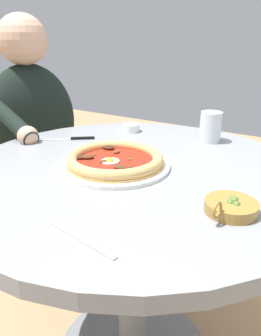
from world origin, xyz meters
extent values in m
cylinder|color=gray|center=(0.00, 0.00, 0.70)|extent=(0.96, 0.96, 0.04)
cylinder|color=gray|center=(0.00, 0.00, 0.35)|extent=(0.09, 0.09, 0.66)
cylinder|color=white|center=(-0.03, 0.04, 0.72)|extent=(0.30, 0.30, 0.01)
cylinder|color=tan|center=(-0.03, 0.04, 0.73)|extent=(0.26, 0.26, 0.01)
torus|color=tan|center=(-0.03, 0.04, 0.74)|extent=(0.26, 0.26, 0.03)
cylinder|color=#A82314|center=(-0.03, 0.04, 0.73)|extent=(0.24, 0.24, 0.00)
cylinder|color=white|center=(-0.05, 0.04, 0.74)|extent=(0.05, 0.05, 0.00)
ellipsoid|color=yellow|center=(-0.05, 0.04, 0.74)|extent=(0.02, 0.02, 0.02)
ellipsoid|color=#3D2314|center=(-0.06, -0.03, 0.74)|extent=(0.03, 0.03, 0.01)
ellipsoid|color=#3D2314|center=(0.04, 0.11, 0.74)|extent=(0.03, 0.04, 0.01)
ellipsoid|color=#4C2D19|center=(-0.07, -0.01, 0.74)|extent=(0.03, 0.04, 0.01)
ellipsoid|color=#4C2D19|center=(-0.06, 0.06, 0.74)|extent=(0.03, 0.02, 0.01)
ellipsoid|color=#3D2314|center=(-0.07, 0.12, 0.74)|extent=(0.03, 0.02, 0.01)
ellipsoid|color=brown|center=(0.02, 0.07, 0.74)|extent=(0.02, 0.02, 0.01)
ellipsoid|color=#4C2D19|center=(-0.06, 0.11, 0.74)|extent=(0.04, 0.04, 0.01)
ellipsoid|color=#2D6B28|center=(-0.01, 0.01, 0.74)|extent=(0.01, 0.01, 0.00)
ellipsoid|color=#2D6B28|center=(-0.08, 0.13, 0.74)|extent=(0.01, 0.01, 0.00)
ellipsoid|color=#2D6B28|center=(-0.03, 0.11, 0.74)|extent=(0.01, 0.01, 0.00)
cylinder|color=silver|center=(0.33, -0.09, 0.76)|extent=(0.07, 0.07, 0.10)
cylinder|color=silver|center=(0.33, -0.09, 0.74)|extent=(0.06, 0.06, 0.05)
cube|color=silver|center=(0.06, 0.36, 0.72)|extent=(0.09, 0.10, 0.00)
cube|color=black|center=(0.12, 0.28, 0.72)|extent=(0.06, 0.07, 0.01)
cylinder|color=white|center=(0.29, 0.19, 0.73)|extent=(0.06, 0.06, 0.03)
cylinder|color=olive|center=(0.29, 0.19, 0.74)|extent=(0.05, 0.05, 0.01)
cylinder|color=olive|center=(-0.10, -0.30, 0.73)|extent=(0.11, 0.11, 0.02)
torus|color=olive|center=(-0.16, -0.29, 0.75)|extent=(0.03, 0.01, 0.03)
ellipsoid|color=#516B2D|center=(-0.11, -0.31, 0.74)|extent=(0.02, 0.02, 0.02)
ellipsoid|color=#516B2D|center=(-0.09, -0.29, 0.74)|extent=(0.02, 0.02, 0.02)
ellipsoid|color=#516B2D|center=(-0.09, -0.30, 0.74)|extent=(0.02, 0.02, 0.02)
ellipsoid|color=#516B2D|center=(-0.11, -0.29, 0.74)|extent=(0.02, 0.02, 0.02)
ellipsoid|color=#516B2D|center=(-0.09, -0.30, 0.74)|extent=(0.02, 0.02, 0.02)
cube|color=#BCBCC1|center=(-0.34, -0.10, 0.72)|extent=(0.04, 0.18, 0.00)
cube|color=#282833|center=(0.23, 0.66, 0.23)|extent=(0.41, 0.38, 0.45)
ellipsoid|color=black|center=(0.23, 0.66, 0.70)|extent=(0.44, 0.34, 0.49)
sphere|color=tan|center=(0.23, 0.66, 1.03)|extent=(0.20, 0.20, 0.20)
cylinder|color=black|center=(0.02, 0.51, 0.76)|extent=(0.12, 0.27, 0.13)
sphere|color=tan|center=(0.00, 0.41, 0.74)|extent=(0.07, 0.07, 0.07)
cube|color=#957050|center=(0.25, 0.71, 0.45)|extent=(0.55, 0.55, 0.02)
cube|color=#957050|center=(0.32, 0.90, 0.63)|extent=(0.37, 0.15, 0.36)
cylinder|color=#8E6B4C|center=(0.00, 0.59, 0.22)|extent=(0.02, 0.02, 0.44)
cylinder|color=#8E6B4C|center=(0.37, 0.46, 0.22)|extent=(0.02, 0.02, 0.44)
cylinder|color=#8E6B4C|center=(0.50, 0.83, 0.22)|extent=(0.02, 0.02, 0.44)
camera|label=1|loc=(-0.70, -0.44, 1.05)|focal=35.20mm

